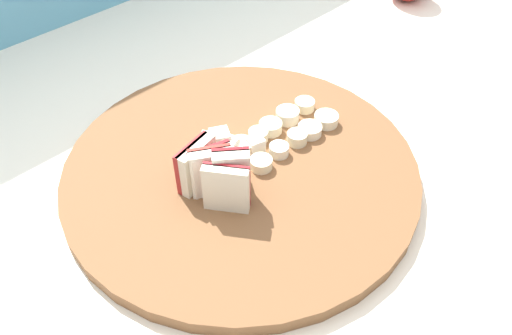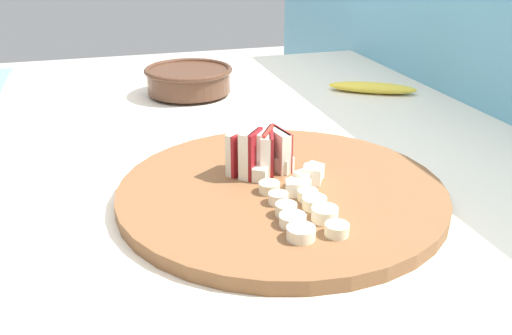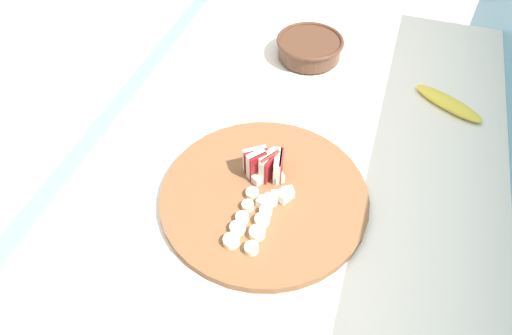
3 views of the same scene
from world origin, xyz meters
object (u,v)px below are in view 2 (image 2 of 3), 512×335
Objects in this scene: cutting_board at (281,192)px; apple_dice_pile at (297,175)px; ceramic_bowl at (189,79)px; banana_peel at (372,88)px; apple_wedge_fan at (261,151)px; banana_slice_rows at (301,208)px.

apple_dice_pile is (-0.00, 0.02, 0.02)m from cutting_board.
ceramic_bowl is at bearing -173.83° from apple_dice_pile.
banana_peel is (-0.39, 0.32, 0.00)m from cutting_board.
apple_dice_pile is at bearing 102.06° from cutting_board.
apple_dice_pile is at bearing 38.18° from apple_wedge_fan.
banana_slice_rows is (0.08, -0.02, -0.00)m from apple_dice_pile.
apple_dice_pile is at bearing -37.94° from banana_peel.
apple_wedge_fan is 0.94× the size of apple_dice_pile.
apple_wedge_fan is (-0.05, -0.01, 0.04)m from cutting_board.
banana_slice_rows is 0.55m from ceramic_bowl.
cutting_board is 4.67× the size of apple_wedge_fan.
cutting_board is 0.47m from ceramic_bowl.
apple_wedge_fan reaches higher than banana_peel.
cutting_board is at bearing 13.07° from apple_wedge_fan.
apple_dice_pile is 0.08m from banana_slice_rows.
apple_dice_pile is 0.65× the size of banana_slice_rows.
banana_slice_rows is at bearing -35.02° from banana_peel.
banana_peel reaches higher than cutting_board.
cutting_board is 0.07m from banana_slice_rows.
cutting_board is 0.06m from apple_wedge_fan.
cutting_board is at bearing 3.44° from ceramic_bowl.
apple_wedge_fan is 0.49× the size of banana_peel.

